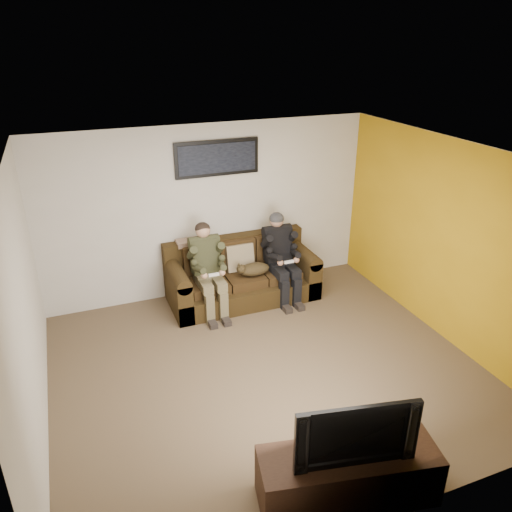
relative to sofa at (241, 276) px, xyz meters
name	(u,v)px	position (x,y,z in m)	size (l,w,h in m)	color
floor	(266,368)	(-0.34, -1.83, -0.34)	(5.00, 5.00, 0.00)	brown
ceiling	(269,158)	(-0.34, -1.83, 2.26)	(5.00, 5.00, 0.00)	silver
wall_back	(210,211)	(-0.34, 0.42, 0.96)	(5.00, 5.00, 0.00)	beige
wall_front	(385,400)	(-0.34, -4.08, 0.96)	(5.00, 5.00, 0.00)	beige
wall_left	(24,316)	(-2.84, -1.83, 0.96)	(4.50, 4.50, 0.00)	beige
wall_right	(447,242)	(2.16, -1.83, 0.96)	(4.50, 4.50, 0.00)	beige
accent_wall_right	(446,242)	(2.15, -1.83, 0.96)	(4.50, 4.50, 0.00)	#C39213
sofa	(241,276)	(0.00, 0.00, 0.00)	(2.22, 0.96, 0.91)	#31230E
throw_pillow	(240,257)	(0.00, 0.04, 0.30)	(0.42, 0.12, 0.40)	#8D7C5C
throw_blanket	(192,242)	(-0.67, 0.28, 0.56)	(0.45, 0.22, 0.08)	tan
person_left	(207,264)	(-0.57, -0.19, 0.39)	(0.51, 0.87, 1.30)	brown
person_right	(280,252)	(0.57, -0.19, 0.39)	(0.51, 0.86, 1.31)	black
cat	(253,269)	(0.12, -0.22, 0.20)	(0.66, 0.26, 0.24)	#4A391D
framed_poster	(217,158)	(-0.20, 0.39, 1.76)	(1.25, 0.05, 0.52)	black
tv_stand	(348,476)	(-0.38, -3.78, -0.10)	(1.56, 0.50, 0.49)	black
television	(353,427)	(-0.38, -3.78, 0.45)	(1.04, 0.14, 0.60)	black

